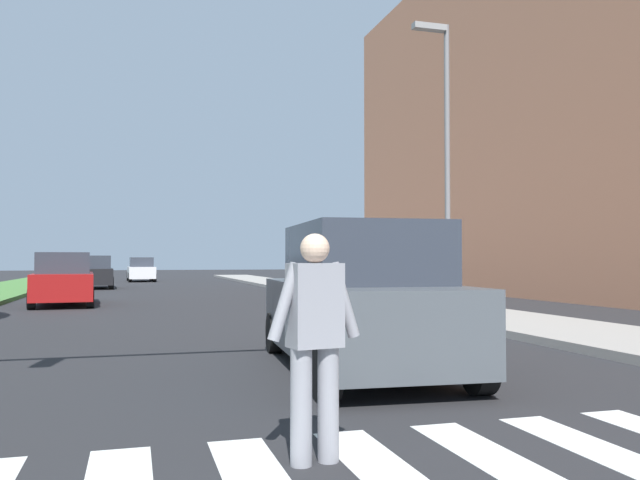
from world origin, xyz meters
TOP-DOWN VIEW (x-y plane):
  - ground_plane at (0.00, 30.00)m, footprint 140.00×140.00m
  - sidewalk_right at (7.52, 28.00)m, footprint 3.00×64.00m
  - street_lamp_right at (6.93, 17.55)m, footprint 1.02×0.24m
  - pedestrian_performer at (0.47, 7.04)m, footprint 0.75×0.30m
  - suv_crossing at (2.12, 10.68)m, footprint 2.24×4.71m
  - sedan_midblock at (-3.03, 25.12)m, footprint 2.14×4.44m
  - sedan_distant at (-2.78, 38.01)m, footprint 2.06×4.32m
  - sedan_far_horizon at (-0.32, 48.65)m, footprint 1.95×4.41m

SIDE VIEW (x-z plane):
  - ground_plane at x=0.00m, z-range 0.00..0.00m
  - sidewalk_right at x=7.52m, z-range 0.00..0.15m
  - sedan_far_horizon at x=-0.32m, z-range -0.06..1.60m
  - sedan_distant at x=-2.78m, z-range -0.06..1.65m
  - sedan_midblock at x=-3.03m, z-range -0.07..1.67m
  - suv_crossing at x=2.12m, z-range -0.05..1.92m
  - pedestrian_performer at x=0.47m, z-range 0.09..1.78m
  - street_lamp_right at x=6.93m, z-range 0.84..8.34m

